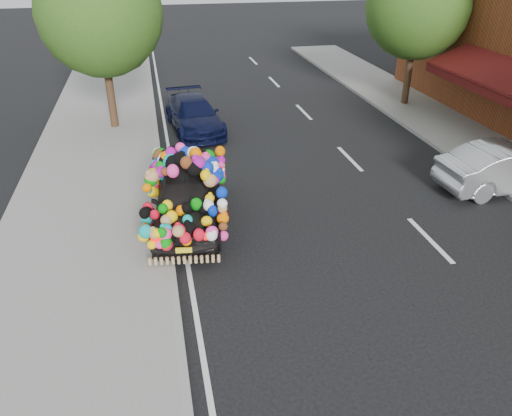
{
  "coord_description": "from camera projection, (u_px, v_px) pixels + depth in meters",
  "views": [
    {
      "loc": [
        -2.43,
        -8.79,
        6.14
      ],
      "look_at": [
        -0.39,
        0.69,
        0.93
      ],
      "focal_mm": 35.0,
      "sensor_mm": 36.0,
      "label": 1
    }
  ],
  "objects": [
    {
      "name": "kerb",
      "position": [
        172.0,
        269.0,
        10.46
      ],
      "size": [
        0.15,
        60.0,
        0.13
      ],
      "primitive_type": "cube",
      "color": "gray",
      "rests_on": "ground"
    },
    {
      "name": "sidewalk",
      "position": [
        75.0,
        281.0,
        10.1
      ],
      "size": [
        4.0,
        60.0,
        0.12
      ],
      "primitive_type": "cube",
      "color": "gray",
      "rests_on": "ground"
    },
    {
      "name": "silver_hatchback",
      "position": [
        509.0,
        168.0,
        13.67
      ],
      "size": [
        3.98,
        1.54,
        1.29
      ],
      "primitive_type": "imported",
      "rotation": [
        0.0,
        0.0,
        1.62
      ],
      "color": "#9FA0A5",
      "rests_on": "ground"
    },
    {
      "name": "tree_far_b",
      "position": [
        418.0,
        7.0,
        19.18
      ],
      "size": [
        4.0,
        4.0,
        5.9
      ],
      "color": "#332114",
      "rests_on": "ground"
    },
    {
      "name": "tree_near_sidewalk",
      "position": [
        99.0,
        13.0,
        16.5
      ],
      "size": [
        4.2,
        4.2,
        6.13
      ],
      "color": "#332114",
      "rests_on": "ground"
    },
    {
      "name": "navy_sedan",
      "position": [
        194.0,
        115.0,
        18.01
      ],
      "size": [
        2.06,
        4.19,
        1.17
      ],
      "primitive_type": "imported",
      "rotation": [
        0.0,
        0.0,
        0.11
      ],
      "color": "black",
      "rests_on": "ground"
    },
    {
      "name": "lane_markings",
      "position": [
        430.0,
        239.0,
        11.59
      ],
      "size": [
        6.0,
        50.0,
        0.01
      ],
      "primitive_type": null,
      "color": "silver",
      "rests_on": "ground"
    },
    {
      "name": "ground",
      "position": [
        280.0,
        258.0,
        10.93
      ],
      "size": [
        100.0,
        100.0,
        0.0
      ],
      "primitive_type": "plane",
      "color": "black",
      "rests_on": "ground"
    },
    {
      "name": "plush_art_car",
      "position": [
        186.0,
        185.0,
        11.83
      ],
      "size": [
        2.48,
        4.36,
        1.99
      ],
      "rotation": [
        0.0,
        0.0,
        -0.13
      ],
      "color": "black",
      "rests_on": "ground"
    }
  ]
}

